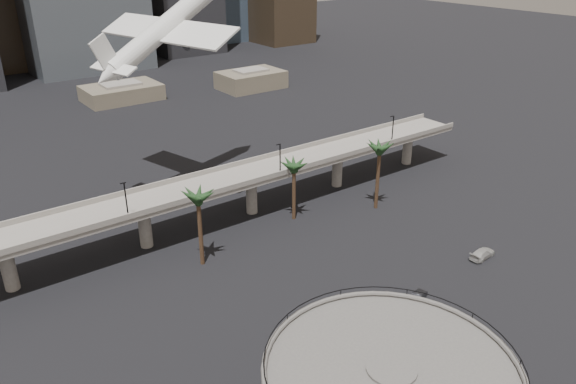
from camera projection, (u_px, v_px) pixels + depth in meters
overpass at (200, 192)px, 101.28m from camera, size 130.00×9.30×14.70m
palm_trees at (297, 171)px, 99.62m from camera, size 42.40×10.40×14.00m
low_buildings at (83, 104)px, 170.65m from camera, size 135.00×27.50×6.80m
airborne_jet at (168, 25)px, 105.33m from camera, size 34.72×32.84×19.53m
car_a at (356, 302)px, 81.98m from camera, size 4.62×3.49×1.47m
car_b at (418, 296)px, 83.38m from camera, size 4.49×2.70×1.40m
car_c at (482, 254)px, 94.46m from camera, size 5.63×2.72×1.58m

